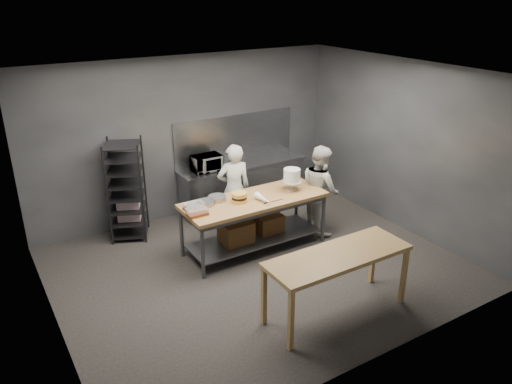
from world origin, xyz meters
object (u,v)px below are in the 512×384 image
chef_right (320,189)px  work_table (253,218)px  chef_behind (234,189)px  speed_rack (127,191)px  layer_cake (239,197)px  near_counter (338,260)px  frosted_cake_stand (292,177)px  microwave (207,163)px

chef_right → work_table: bearing=100.6°
chef_behind → chef_right: chef_behind is taller
speed_rack → layer_cake: 2.05m
near_counter → layer_cake: 2.12m
work_table → chef_behind: 0.79m
work_table → chef_right: bearing=-0.5°
frosted_cake_stand → layer_cake: bearing=179.1°
speed_rack → frosted_cake_stand: speed_rack is taller
speed_rack → chef_behind: bearing=-25.1°
chef_right → frosted_cake_stand: size_ratio=4.25×
frosted_cake_stand → microwave: bearing=115.3°
frosted_cake_stand → work_table: bearing=177.4°
chef_right → frosted_cake_stand: chef_right is taller
microwave → chef_behind: bearing=-83.5°
speed_rack → chef_behind: size_ratio=1.08×
frosted_cake_stand → layer_cake: size_ratio=1.54×
near_counter → frosted_cake_stand: (0.72, 2.07, 0.35)m
chef_behind → layer_cake: size_ratio=6.72×
work_table → frosted_cake_stand: bearing=-2.6°
speed_rack → chef_right: speed_rack is taller
work_table → microwave: 1.68m
speed_rack → chef_behind: (1.67, -0.78, -0.04)m
speed_rack → frosted_cake_stand: size_ratio=4.70×
layer_cake → chef_right: bearing=0.2°
near_counter → frosted_cake_stand: size_ratio=5.37×
microwave → work_table: bearing=-89.0°
chef_right → microwave: size_ratio=2.92×
microwave → chef_right: bearing=-48.9°
work_table → chef_behind: bearing=84.7°
layer_cake → frosted_cake_stand: bearing=-0.9°
work_table → microwave: size_ratio=4.43×
microwave → layer_cake: bearing=-98.1°
layer_cake → near_counter: bearing=-82.2°
chef_right → layer_cake: chef_right is taller
chef_behind → frosted_cake_stand: 1.09m
chef_right → frosted_cake_stand: (-0.64, -0.02, 0.37)m
near_counter → speed_rack: 3.99m
work_table → near_counter: size_ratio=1.20×
chef_behind → speed_rack: bearing=-12.4°
speed_rack → chef_right: (2.98, -1.54, -0.07)m
speed_rack → layer_cake: bearing=-49.2°
speed_rack → chef_behind: speed_rack is taller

